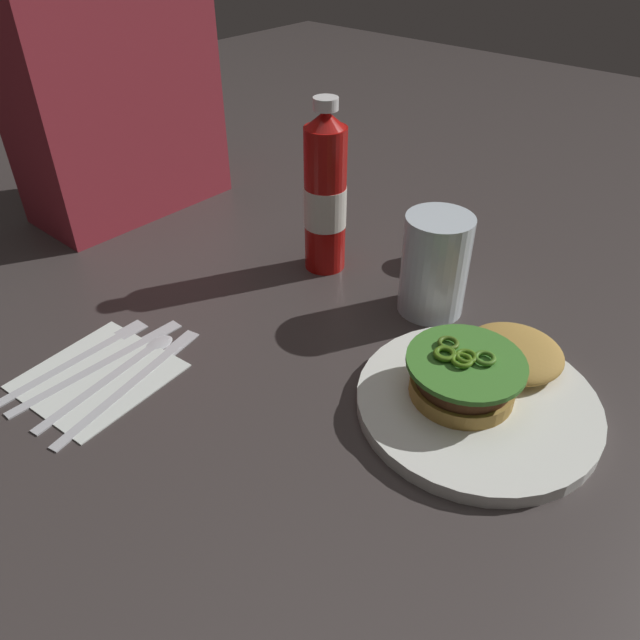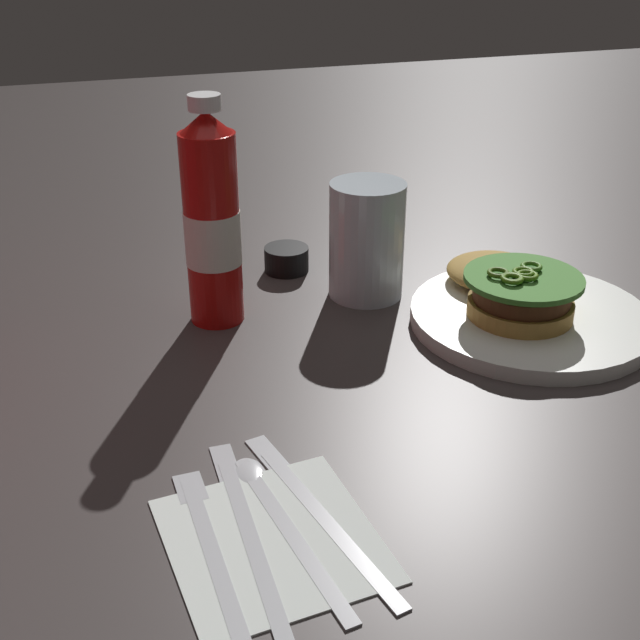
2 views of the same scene
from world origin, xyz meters
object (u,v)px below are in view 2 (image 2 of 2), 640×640
at_px(condiment_cup, 287,259).
at_px(napkin, 272,539).
at_px(water_glass, 367,240).
at_px(spoon_utensil, 274,505).
at_px(steak_knife, 309,498).
at_px(butter_knife, 244,516).
at_px(dinner_plate, 530,317).
at_px(burger_sandwich, 512,287).
at_px(ketchup_bottle, 212,223).
at_px(fork_utensil, 207,535).

bearing_deg(condiment_cup, napkin, 162.96).
relative_size(water_glass, spoon_utensil, 0.68).
bearing_deg(steak_knife, butter_knife, 95.12).
height_order(dinner_plate, water_glass, water_glass).
relative_size(burger_sandwich, spoon_utensil, 1.06).
relative_size(dinner_plate, water_glass, 1.93).
height_order(ketchup_bottle, napkin, ketchup_bottle).
height_order(dinner_plate, fork_utensil, dinner_plate).
relative_size(dinner_plate, fork_utensil, 1.33).
height_order(condiment_cup, steak_knife, condiment_cup).
bearing_deg(condiment_cup, ketchup_bottle, 133.40).
distance_m(dinner_plate, fork_utensil, 0.45).
xyz_separation_m(water_glass, steak_knife, (-0.33, 0.17, -0.06)).
distance_m(condiment_cup, butter_knife, 0.46).
bearing_deg(condiment_cup, butter_knife, 160.31).
bearing_deg(napkin, condiment_cup, -17.04).
bearing_deg(steak_knife, fork_utensil, 100.94).
xyz_separation_m(condiment_cup, fork_utensil, (-0.44, 0.18, -0.01)).
relative_size(dinner_plate, butter_knife, 1.15).
distance_m(dinner_plate, condiment_cup, 0.30).
height_order(ketchup_bottle, fork_utensil, ketchup_bottle).
distance_m(ketchup_bottle, butter_knife, 0.35).
bearing_deg(ketchup_bottle, burger_sandwich, -107.25).
bearing_deg(condiment_cup, spoon_utensil, 163.01).
xyz_separation_m(burger_sandwich, butter_knife, (-0.24, 0.35, -0.03)).
height_order(burger_sandwich, spoon_utensil, burger_sandwich).
xyz_separation_m(dinner_plate, water_glass, (0.13, 0.14, 0.06)).
bearing_deg(water_glass, fork_utensil, 144.20).
relative_size(water_glass, steak_knife, 0.61).
height_order(burger_sandwich, butter_knife, burger_sandwich).
bearing_deg(dinner_plate, fork_utensil, 119.67).
distance_m(burger_sandwich, water_glass, 0.17).
xyz_separation_m(condiment_cup, steak_knife, (-0.43, 0.10, -0.01)).
bearing_deg(napkin, ketchup_bottle, -5.38).
bearing_deg(spoon_utensil, steak_knife, -90.32).
height_order(condiment_cup, butter_knife, condiment_cup).
distance_m(dinner_plate, ketchup_bottle, 0.35).
bearing_deg(dinner_plate, spoon_utensil, 121.51).
xyz_separation_m(ketchup_bottle, fork_utensil, (-0.34, 0.08, -0.10)).
height_order(burger_sandwich, napkin, burger_sandwich).
bearing_deg(fork_utensil, water_glass, -35.80).
bearing_deg(dinner_plate, napkin, 124.37).
bearing_deg(burger_sandwich, steak_knife, 127.53).
distance_m(condiment_cup, napkin, 0.48).
bearing_deg(fork_utensil, steak_knife, -79.06).
distance_m(ketchup_bottle, napkin, 0.37).
bearing_deg(butter_knife, dinner_plate, -59.64).
xyz_separation_m(spoon_utensil, butter_knife, (-0.00, 0.02, 0.00)).
bearing_deg(water_glass, condiment_cup, 36.91).
bearing_deg(ketchup_bottle, spoon_utensil, 175.85).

